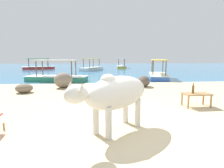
% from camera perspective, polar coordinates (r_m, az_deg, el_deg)
% --- Properties ---
extents(sand_beach, '(18.00, 14.00, 0.04)m').
position_cam_1_polar(sand_beach, '(3.68, 5.39, -14.95)').
color(sand_beach, '#CCB78E').
rests_on(sand_beach, ground).
extents(water_surface, '(60.00, 36.00, 0.03)m').
position_cam_1_polar(water_surface, '(25.37, -3.79, 4.84)').
color(water_surface, teal).
rests_on(water_surface, ground).
extents(cow, '(1.75, 1.63, 1.12)m').
position_cam_1_polar(cow, '(3.56, 1.27, -2.83)').
color(cow, beige).
rests_on(cow, sand_beach).
extents(low_bench_table, '(0.77, 0.47, 0.39)m').
position_cam_1_polar(low_bench_table, '(5.94, 24.26, -3.17)').
color(low_bench_table, '#A37A4C').
rests_on(low_bench_table, sand_beach).
extents(bottle, '(0.07, 0.07, 0.30)m').
position_cam_1_polar(bottle, '(5.87, 23.39, -1.44)').
color(bottle, brown).
rests_on(bottle, low_bench_table).
extents(shore_rock_large, '(0.90, 0.91, 0.37)m').
position_cam_1_polar(shore_rock_large, '(8.34, -25.13, -1.14)').
color(shore_rock_large, '#756651').
rests_on(shore_rock_large, sand_beach).
extents(shore_rock_medium, '(1.15, 1.20, 0.71)m').
position_cam_1_polar(shore_rock_medium, '(9.06, -14.56, 1.14)').
color(shore_rock_medium, gray).
rests_on(shore_rock_medium, sand_beach).
extents(shore_rock_small, '(0.75, 0.95, 0.53)m').
position_cam_1_polar(shore_rock_small, '(9.23, 9.63, 0.86)').
color(shore_rock_small, brown).
rests_on(shore_rock_small, sand_beach).
extents(boat_blue, '(2.09, 3.85, 1.29)m').
position_cam_1_polar(boat_blue, '(13.13, 13.83, 2.81)').
color(boat_blue, '#3866B7').
rests_on(boat_blue, water_surface).
extents(boat_yellow, '(1.58, 3.78, 1.29)m').
position_cam_1_polar(boat_yellow, '(25.40, 2.89, 5.51)').
color(boat_yellow, gold).
rests_on(boat_yellow, water_surface).
extents(boat_red, '(3.84, 2.40, 1.29)m').
position_cam_1_polar(boat_red, '(24.50, -21.39, 4.87)').
color(boat_red, '#C63833').
rests_on(boat_red, water_surface).
extents(boat_green, '(3.83, 1.90, 1.29)m').
position_cam_1_polar(boat_green, '(11.88, -16.43, 2.17)').
color(boat_green, '#338E66').
rests_on(boat_green, water_surface).
extents(boat_white, '(2.78, 3.77, 1.29)m').
position_cam_1_polar(boat_white, '(21.05, -6.20, 4.93)').
color(boat_white, white).
rests_on(boat_white, water_surface).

